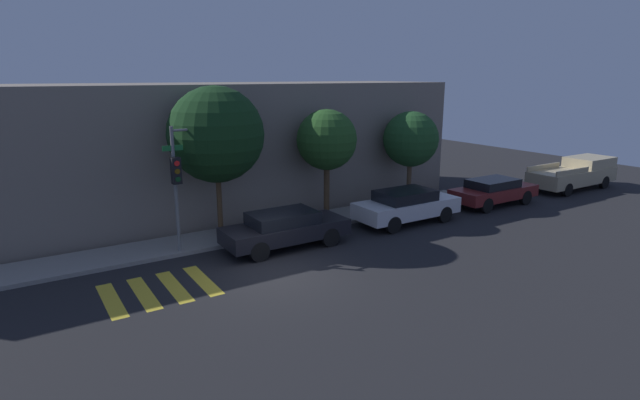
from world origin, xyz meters
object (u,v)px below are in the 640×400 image
(traffic_light_pole, at_px, (190,165))
(tree_midblock, at_px, (327,140))
(tree_far_end, at_px, (411,139))
(pickup_truck, at_px, (576,173))
(tree_near_corner, at_px, (216,135))
(sedan_far_end, at_px, (493,191))
(sedan_middle, at_px, (406,205))
(sedan_near_corner, at_px, (285,228))

(traffic_light_pole, xyz_separation_m, tree_midblock, (6.33, 1.08, 0.30))
(traffic_light_pole, height_order, tree_far_end, tree_far_end)
(traffic_light_pole, bearing_deg, pickup_truck, -3.39)
(pickup_truck, bearing_deg, tree_near_corner, 173.29)
(sedan_far_end, bearing_deg, tree_midblock, 163.93)
(sedan_middle, height_order, tree_far_end, tree_far_end)
(sedan_middle, relative_size, tree_midblock, 0.97)
(sedan_middle, distance_m, tree_far_end, 4.05)
(tree_near_corner, height_order, tree_midblock, tree_near_corner)
(tree_near_corner, bearing_deg, sedan_near_corner, -56.15)
(sedan_middle, xyz_separation_m, pickup_truck, (12.49, 0.00, 0.09))
(traffic_light_pole, relative_size, tree_midblock, 0.94)
(sedan_far_end, relative_size, pickup_truck, 0.81)
(sedan_near_corner, xyz_separation_m, sedan_middle, (5.88, 0.00, 0.04))
(sedan_middle, xyz_separation_m, tree_midblock, (-2.53, 2.35, 2.70))
(tree_far_end, bearing_deg, sedan_near_corner, -163.90)
(sedan_far_end, height_order, tree_near_corner, tree_near_corner)
(sedan_near_corner, distance_m, pickup_truck, 18.37)
(traffic_light_pole, height_order, sedan_near_corner, traffic_light_pole)
(sedan_middle, bearing_deg, tree_midblock, 137.20)
(sedan_near_corner, height_order, tree_near_corner, tree_near_corner)
(tree_midblock, xyz_separation_m, tree_far_end, (4.79, 0.00, -0.28))
(traffic_light_pole, xyz_separation_m, sedan_far_end, (14.48, -1.27, -2.46))
(traffic_light_pole, relative_size, sedan_far_end, 0.99)
(sedan_near_corner, xyz_separation_m, tree_midblock, (3.34, 2.35, 2.74))
(sedan_far_end, xyz_separation_m, tree_far_end, (-3.36, 2.35, 2.48))
(traffic_light_pole, distance_m, sedan_far_end, 14.74)
(sedan_far_end, height_order, tree_midblock, tree_midblock)
(sedan_near_corner, bearing_deg, tree_midblock, 35.06)
(sedan_near_corner, height_order, pickup_truck, pickup_truck)
(sedan_far_end, distance_m, tree_near_corner, 13.68)
(traffic_light_pole, bearing_deg, sedan_far_end, -5.00)
(sedan_near_corner, distance_m, sedan_middle, 5.88)
(sedan_near_corner, xyz_separation_m, tree_far_end, (8.13, 2.35, 2.45))
(traffic_light_pole, height_order, tree_near_corner, tree_near_corner)
(sedan_near_corner, height_order, tree_midblock, tree_midblock)
(traffic_light_pole, xyz_separation_m, tree_far_end, (11.12, 1.08, 0.02))
(sedan_middle, bearing_deg, tree_near_corner, 162.52)
(tree_near_corner, bearing_deg, sedan_far_end, -10.18)
(traffic_light_pole, bearing_deg, tree_midblock, 9.69)
(tree_near_corner, bearing_deg, pickup_truck, -6.71)
(sedan_near_corner, relative_size, tree_near_corner, 0.80)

